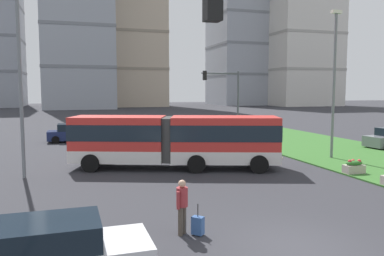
{
  "coord_description": "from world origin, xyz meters",
  "views": [
    {
      "loc": [
        -5.98,
        -9.31,
        4.51
      ],
      "look_at": [
        0.89,
        13.06,
        2.2
      ],
      "focal_mm": 36.14,
      "sensor_mm": 36.0,
      "label": 1
    }
  ],
  "objects_px": {
    "traffic_light_near_left": "(59,95)",
    "apartment_tower_westcentre": "(77,11)",
    "rolling_suitcase": "(198,225)",
    "streetlight_median": "(334,79)",
    "apartment_tower_eastcentre": "(249,33)",
    "apartment_tower_centre": "(124,17)",
    "traffic_light_far_right": "(226,94)",
    "pedestrian_crossing": "(182,203)",
    "car_white_van": "(52,256)",
    "apartment_tower_east": "(299,37)",
    "articulated_bus": "(175,140)",
    "streetlight_left": "(20,76)",
    "car_navy_sedan": "(74,133)",
    "flower_planter_2": "(354,167)"
  },
  "relations": [
    {
      "from": "pedestrian_crossing",
      "to": "rolling_suitcase",
      "type": "xyz_separation_m",
      "value": [
        0.45,
        -0.2,
        -0.69
      ]
    },
    {
      "from": "articulated_bus",
      "to": "car_white_van",
      "type": "height_order",
      "value": "articulated_bus"
    },
    {
      "from": "traffic_light_near_left",
      "to": "streetlight_left",
      "type": "bearing_deg",
      "value": 98.86
    },
    {
      "from": "apartment_tower_westcentre",
      "to": "apartment_tower_eastcentre",
      "type": "bearing_deg",
      "value": 11.96
    },
    {
      "from": "car_white_van",
      "to": "traffic_light_far_right",
      "type": "bearing_deg",
      "value": 59.18
    },
    {
      "from": "flower_planter_2",
      "to": "rolling_suitcase",
      "type": "bearing_deg",
      "value": -151.41
    },
    {
      "from": "traffic_light_near_left",
      "to": "traffic_light_far_right",
      "type": "relative_size",
      "value": 1.05
    },
    {
      "from": "traffic_light_near_left",
      "to": "car_navy_sedan",
      "type": "bearing_deg",
      "value": 89.72
    },
    {
      "from": "streetlight_median",
      "to": "apartment_tower_eastcentre",
      "type": "distance_m",
      "value": 97.46
    },
    {
      "from": "apartment_tower_westcentre",
      "to": "streetlight_left",
      "type": "bearing_deg",
      "value": -92.96
    },
    {
      "from": "car_navy_sedan",
      "to": "apartment_tower_east",
      "type": "bearing_deg",
      "value": 45.66
    },
    {
      "from": "streetlight_median",
      "to": "apartment_tower_westcentre",
      "type": "relative_size",
      "value": 0.2
    },
    {
      "from": "apartment_tower_centre",
      "to": "streetlight_left",
      "type": "bearing_deg",
      "value": -100.72
    },
    {
      "from": "streetlight_left",
      "to": "car_navy_sedan",
      "type": "bearing_deg",
      "value": 79.97
    },
    {
      "from": "articulated_bus",
      "to": "flower_planter_2",
      "type": "distance_m",
      "value": 9.85
    },
    {
      "from": "traffic_light_near_left",
      "to": "apartment_tower_centre",
      "type": "relative_size",
      "value": 0.13
    },
    {
      "from": "articulated_bus",
      "to": "car_white_van",
      "type": "bearing_deg",
      "value": -116.32
    },
    {
      "from": "flower_planter_2",
      "to": "apartment_tower_centre",
      "type": "relative_size",
      "value": 0.02
    },
    {
      "from": "apartment_tower_east",
      "to": "articulated_bus",
      "type": "bearing_deg",
      "value": -126.32
    },
    {
      "from": "flower_planter_2",
      "to": "traffic_light_far_right",
      "type": "height_order",
      "value": "traffic_light_far_right"
    },
    {
      "from": "traffic_light_near_left",
      "to": "apartment_tower_westcentre",
      "type": "distance_m",
      "value": 95.24
    },
    {
      "from": "apartment_tower_centre",
      "to": "pedestrian_crossing",
      "type": "bearing_deg",
      "value": -96.38
    },
    {
      "from": "apartment_tower_eastcentre",
      "to": "apartment_tower_east",
      "type": "height_order",
      "value": "apartment_tower_eastcentre"
    },
    {
      "from": "apartment_tower_eastcentre",
      "to": "pedestrian_crossing",
      "type": "bearing_deg",
      "value": -116.34
    },
    {
      "from": "articulated_bus",
      "to": "car_navy_sedan",
      "type": "xyz_separation_m",
      "value": [
        -5.58,
        13.83,
        -0.9
      ]
    },
    {
      "from": "flower_planter_2",
      "to": "traffic_light_near_left",
      "type": "bearing_deg",
      "value": -143.8
    },
    {
      "from": "pedestrian_crossing",
      "to": "traffic_light_near_left",
      "type": "distance_m",
      "value": 6.9
    },
    {
      "from": "traffic_light_near_left",
      "to": "apartment_tower_westcentre",
      "type": "height_order",
      "value": "apartment_tower_westcentre"
    },
    {
      "from": "traffic_light_near_left",
      "to": "traffic_light_far_right",
      "type": "distance_m",
      "value": 28.16
    },
    {
      "from": "streetlight_median",
      "to": "apartment_tower_eastcentre",
      "type": "height_order",
      "value": "apartment_tower_eastcentre"
    },
    {
      "from": "car_white_van",
      "to": "traffic_light_near_left",
      "type": "relative_size",
      "value": 0.68
    },
    {
      "from": "rolling_suitcase",
      "to": "apartment_tower_eastcentre",
      "type": "relative_size",
      "value": 0.02
    },
    {
      "from": "flower_planter_2",
      "to": "apartment_tower_east",
      "type": "bearing_deg",
      "value": 59.39
    },
    {
      "from": "car_navy_sedan",
      "to": "apartment_tower_eastcentre",
      "type": "relative_size",
      "value": 0.1
    },
    {
      "from": "car_navy_sedan",
      "to": "traffic_light_near_left",
      "type": "relative_size",
      "value": 0.68
    },
    {
      "from": "car_white_van",
      "to": "streetlight_left",
      "type": "xyz_separation_m",
      "value": [
        -1.96,
        12.21,
        4.45
      ]
    },
    {
      "from": "pedestrian_crossing",
      "to": "apartment_tower_eastcentre",
      "type": "distance_m",
      "value": 112.46
    },
    {
      "from": "flower_planter_2",
      "to": "car_navy_sedan",
      "type": "bearing_deg",
      "value": 128.11
    },
    {
      "from": "pedestrian_crossing",
      "to": "streetlight_left",
      "type": "bearing_deg",
      "value": 119.72
    },
    {
      "from": "rolling_suitcase",
      "to": "traffic_light_near_left",
      "type": "height_order",
      "value": "traffic_light_near_left"
    },
    {
      "from": "flower_planter_2",
      "to": "apartment_tower_eastcentre",
      "type": "bearing_deg",
      "value": 67.91
    },
    {
      "from": "flower_planter_2",
      "to": "traffic_light_far_right",
      "type": "xyz_separation_m",
      "value": [
        -1.49,
        14.43,
        3.76
      ]
    },
    {
      "from": "car_white_van",
      "to": "streetlight_median",
      "type": "distance_m",
      "value": 21.23
    },
    {
      "from": "apartment_tower_westcentre",
      "to": "apartment_tower_centre",
      "type": "xyz_separation_m",
      "value": [
        12.48,
        8.9,
        0.75
      ]
    },
    {
      "from": "car_navy_sedan",
      "to": "apartment_tower_east",
      "type": "distance_m",
      "value": 93.01
    },
    {
      "from": "flower_planter_2",
      "to": "streetlight_median",
      "type": "bearing_deg",
      "value": 66.73
    },
    {
      "from": "articulated_bus",
      "to": "traffic_light_far_right",
      "type": "xyz_separation_m",
      "value": [
        7.23,
        10.02,
        2.53
      ]
    },
    {
      "from": "pedestrian_crossing",
      "to": "car_white_van",
      "type": "bearing_deg",
      "value": -148.33
    },
    {
      "from": "rolling_suitcase",
      "to": "apartment_tower_westcentre",
      "type": "height_order",
      "value": "apartment_tower_westcentre"
    },
    {
      "from": "traffic_light_near_left",
      "to": "apartment_tower_east",
      "type": "bearing_deg",
      "value": 55.83
    }
  ]
}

